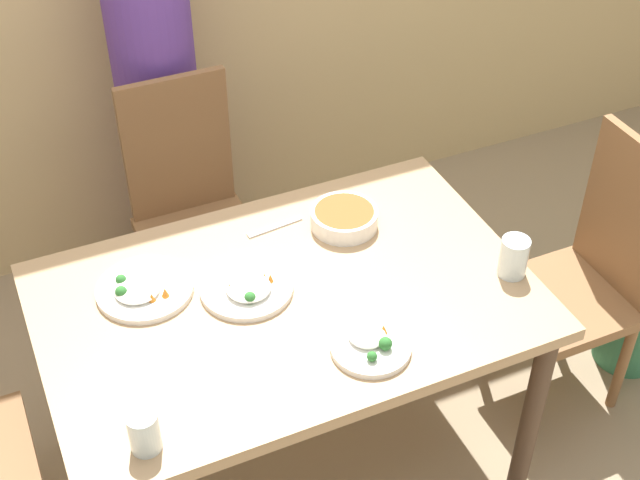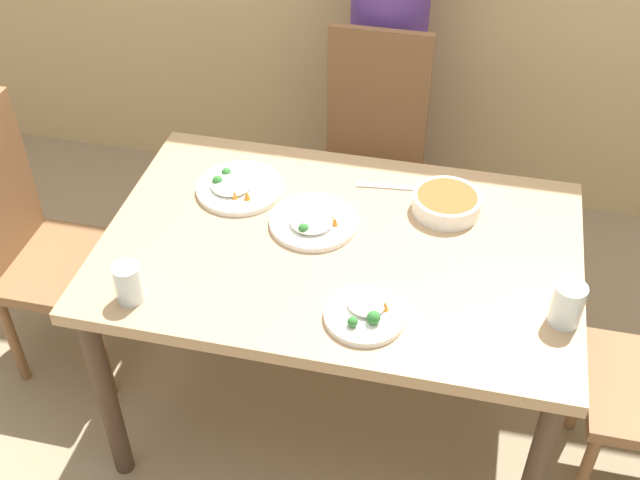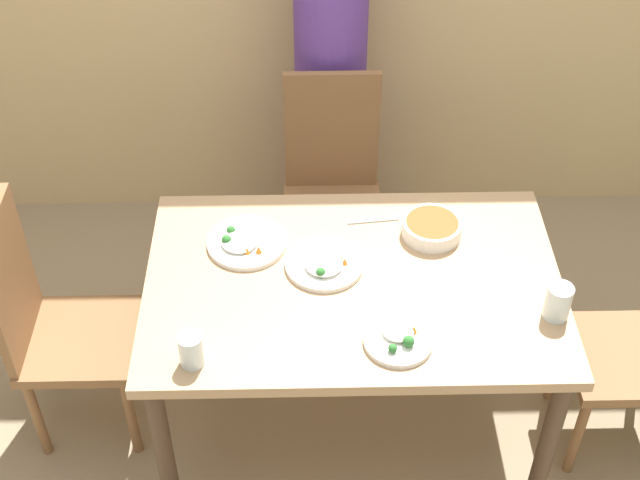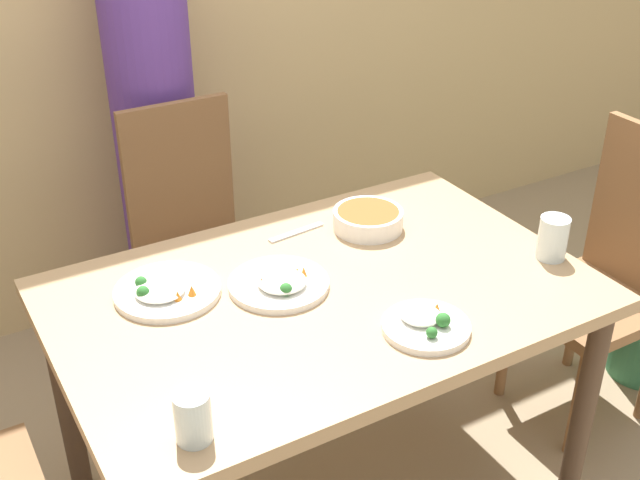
{
  "view_description": "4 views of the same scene",
  "coord_description": "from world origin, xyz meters",
  "px_view_note": "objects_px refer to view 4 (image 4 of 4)",
  "views": [
    {
      "loc": [
        -0.65,
        -1.67,
        2.43
      ],
      "look_at": [
        0.09,
        -0.03,
        0.94
      ],
      "focal_mm": 50.0,
      "sensor_mm": 36.0,
      "label": 1
    },
    {
      "loc": [
        0.33,
        -1.69,
        2.23
      ],
      "look_at": [
        -0.05,
        -0.03,
        0.77
      ],
      "focal_mm": 45.0,
      "sensor_mm": 36.0,
      "label": 2
    },
    {
      "loc": [
        -0.15,
        -2.06,
        2.75
      ],
      "look_at": [
        -0.11,
        0.0,
        0.92
      ],
      "focal_mm": 50.0,
      "sensor_mm": 36.0,
      "label": 3
    },
    {
      "loc": [
        -0.87,
        -1.48,
        1.86
      ],
      "look_at": [
        -0.01,
        -0.0,
        0.89
      ],
      "focal_mm": 45.0,
      "sensor_mm": 36.0,
      "label": 4
    }
  ],
  "objects_px": {
    "chair_child_spot": "(609,274)",
    "person_adult": "(156,131)",
    "chair_adult_spot": "(196,242)",
    "glass_water_tall": "(553,238)",
    "bowl_curry": "(368,219)",
    "plate_rice_adult": "(426,324)"
  },
  "relations": [
    {
      "from": "chair_child_spot",
      "to": "glass_water_tall",
      "type": "height_order",
      "value": "chair_child_spot"
    },
    {
      "from": "chair_child_spot",
      "to": "person_adult",
      "type": "height_order",
      "value": "person_adult"
    },
    {
      "from": "chair_adult_spot",
      "to": "plate_rice_adult",
      "type": "bearing_deg",
      "value": -81.22
    },
    {
      "from": "person_adult",
      "to": "bowl_curry",
      "type": "relative_size",
      "value": 8.38
    },
    {
      "from": "chair_child_spot",
      "to": "person_adult",
      "type": "bearing_deg",
      "value": -137.59
    },
    {
      "from": "chair_child_spot",
      "to": "bowl_curry",
      "type": "bearing_deg",
      "value": -110.65
    },
    {
      "from": "chair_adult_spot",
      "to": "bowl_curry",
      "type": "bearing_deg",
      "value": -61.02
    },
    {
      "from": "chair_adult_spot",
      "to": "person_adult",
      "type": "height_order",
      "value": "person_adult"
    },
    {
      "from": "chair_adult_spot",
      "to": "chair_child_spot",
      "type": "bearing_deg",
      "value": -38.81
    },
    {
      "from": "chair_adult_spot",
      "to": "bowl_curry",
      "type": "distance_m",
      "value": 0.71
    },
    {
      "from": "chair_child_spot",
      "to": "plate_rice_adult",
      "type": "relative_size",
      "value": 4.63
    },
    {
      "from": "chair_child_spot",
      "to": "person_adult",
      "type": "xyz_separation_m",
      "value": [
        -1.06,
        1.16,
        0.3
      ]
    },
    {
      "from": "chair_child_spot",
      "to": "plate_rice_adult",
      "type": "xyz_separation_m",
      "value": [
        -0.9,
        -0.21,
        0.25
      ]
    },
    {
      "from": "glass_water_tall",
      "to": "plate_rice_adult",
      "type": "bearing_deg",
      "value": -168.62
    },
    {
      "from": "plate_rice_adult",
      "to": "person_adult",
      "type": "bearing_deg",
      "value": 96.82
    },
    {
      "from": "bowl_curry",
      "to": "glass_water_tall",
      "type": "relative_size",
      "value": 1.69
    },
    {
      "from": "glass_water_tall",
      "to": "chair_child_spot",
      "type": "bearing_deg",
      "value": 14.72
    },
    {
      "from": "chair_child_spot",
      "to": "chair_adult_spot",
      "type": "bearing_deg",
      "value": -128.81
    },
    {
      "from": "person_adult",
      "to": "bowl_curry",
      "type": "distance_m",
      "value": 0.94
    },
    {
      "from": "chair_child_spot",
      "to": "glass_water_tall",
      "type": "xyz_separation_m",
      "value": [
        -0.41,
        -0.11,
        0.3
      ]
    },
    {
      "from": "chair_child_spot",
      "to": "plate_rice_adult",
      "type": "distance_m",
      "value": 0.96
    },
    {
      "from": "chair_adult_spot",
      "to": "bowl_curry",
      "type": "xyz_separation_m",
      "value": [
        0.32,
        -0.57,
        0.27
      ]
    }
  ]
}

